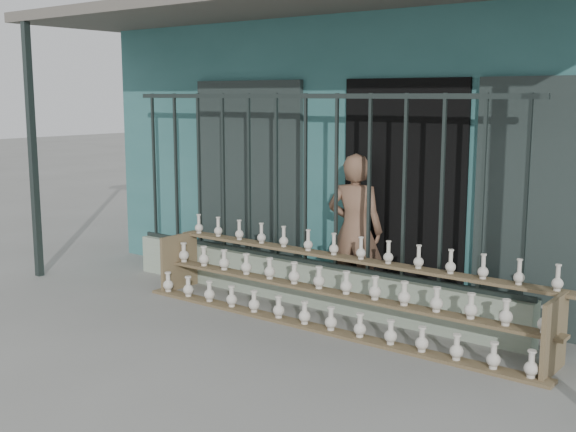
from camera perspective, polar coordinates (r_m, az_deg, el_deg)
The scene contains 6 objects.
ground at distance 6.93m, azimuth -5.13°, elevation -9.28°, with size 60.00×60.00×0.00m, color slate.
workshop_building at distance 10.09m, azimuth 11.37°, elevation 5.89°, with size 7.40×6.60×3.21m.
parapet_wall at distance 7.82m, azimuth 1.35°, elevation -5.32°, with size 5.00×0.20×0.45m, color #93A28B.
security_fence at distance 7.61m, azimuth 1.38°, elevation 2.89°, with size 5.00×0.04×1.80m.
shelf_rack at distance 7.11m, azimuth 3.46°, elevation -5.70°, with size 4.50×0.68×0.85m.
elderly_woman at distance 7.65m, azimuth 5.31°, elevation -1.15°, with size 0.60×0.39×1.63m, color brown.
Camera 1 is at (4.48, -4.79, 2.23)m, focal length 45.00 mm.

